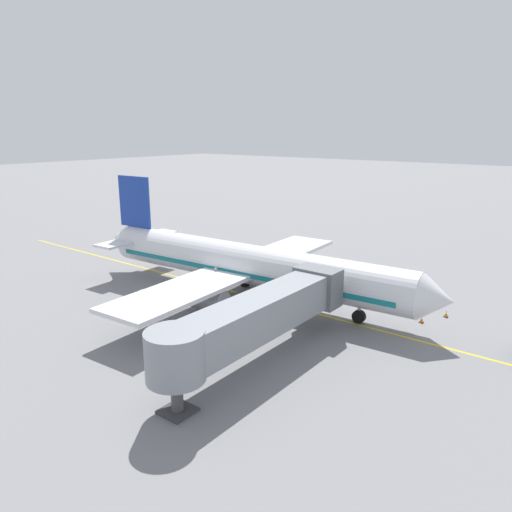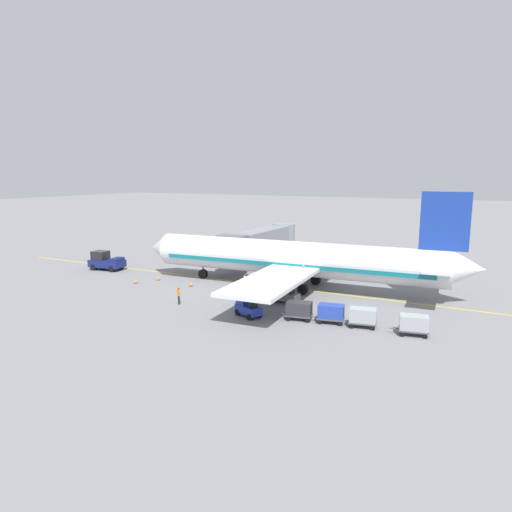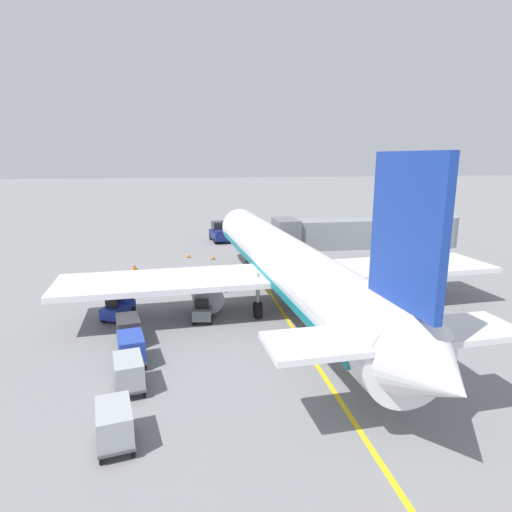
# 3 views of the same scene
# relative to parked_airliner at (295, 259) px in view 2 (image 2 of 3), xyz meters

# --- Properties ---
(ground_plane) EXTENTS (400.00, 400.00, 0.00)m
(ground_plane) POSITION_rel_parked_airliner_xyz_m (-0.32, 1.29, -3.19)
(ground_plane) COLOR slate
(gate_lead_in_line) EXTENTS (0.24, 80.00, 0.01)m
(gate_lead_in_line) POSITION_rel_parked_airliner_xyz_m (-0.32, 1.29, -3.18)
(gate_lead_in_line) COLOR gold
(gate_lead_in_line) RESTS_ON ground
(parked_airliner) EXTENTS (30.27, 37.34, 10.63)m
(parked_airliner) POSITION_rel_parked_airliner_xyz_m (0.00, 0.00, 0.00)
(parked_airliner) COLOR silver
(parked_airliner) RESTS_ON ground
(jet_bridge) EXTENTS (17.82, 3.50, 4.98)m
(jet_bridge) POSITION_rel_parked_airliner_xyz_m (10.15, 9.18, 0.27)
(jet_bridge) COLOR gray
(jet_bridge) RESTS_ON ground
(pushback_tractor) EXTENTS (2.73, 4.64, 2.40)m
(pushback_tractor) POSITION_rel_parked_airliner_xyz_m (-2.33, 25.47, -2.09)
(pushback_tractor) COLOR navy
(pushback_tractor) RESTS_ON ground
(baggage_tug_lead) EXTENTS (1.62, 2.65, 1.62)m
(baggage_tug_lead) POSITION_rel_parked_airliner_xyz_m (-5.74, -1.48, -2.47)
(baggage_tug_lead) COLOR slate
(baggage_tug_lead) RESTS_ON ground
(baggage_tug_trailing) EXTENTS (2.11, 2.77, 1.62)m
(baggage_tug_trailing) POSITION_rel_parked_airliner_xyz_m (-11.26, -0.38, -2.47)
(baggage_tug_trailing) COLOR #1E339E
(baggage_tug_trailing) RESTS_ON ground
(baggage_cart_front) EXTENTS (1.70, 2.98, 1.58)m
(baggage_cart_front) POSITION_rel_parked_airliner_xyz_m (-10.13, -4.71, -2.24)
(baggage_cart_front) COLOR #4C4C51
(baggage_cart_front) RESTS_ON ground
(baggage_cart_second_in_train) EXTENTS (1.70, 2.98, 1.58)m
(baggage_cart_second_in_train) POSITION_rel_parked_airliner_xyz_m (-9.69, -7.38, -2.24)
(baggage_cart_second_in_train) COLOR #4C4C51
(baggage_cart_second_in_train) RESTS_ON ground
(baggage_cart_third_in_train) EXTENTS (1.70, 2.98, 1.58)m
(baggage_cart_third_in_train) POSITION_rel_parked_airliner_xyz_m (-9.52, -9.99, -2.24)
(baggage_cart_third_in_train) COLOR #4C4C51
(baggage_cart_third_in_train) RESTS_ON ground
(baggage_cart_tail_end) EXTENTS (1.70, 2.98, 1.58)m
(baggage_cart_tail_end) POSITION_rel_parked_airliner_xyz_m (-9.57, -13.96, -2.24)
(baggage_cart_tail_end) COLOR #4C4C51
(baggage_cart_tail_end) RESTS_ON ground
(ground_crew_wing_walker) EXTENTS (0.28, 0.73, 1.69)m
(ground_crew_wing_walker) POSITION_rel_parked_airliner_xyz_m (-3.77, 4.09, -2.23)
(ground_crew_wing_walker) COLOR #232328
(ground_crew_wing_walker) RESTS_ON ground
(ground_crew_loader) EXTENTS (0.56, 0.59, 1.69)m
(ground_crew_loader) POSITION_rel_parked_airliner_xyz_m (-11.00, 7.25, -2.23)
(ground_crew_loader) COLOR #232328
(ground_crew_loader) RESTS_ON ground
(safety_cone_nose_left) EXTENTS (0.36, 0.36, 0.59)m
(safety_cone_nose_left) POSITION_rel_parked_airliner_xyz_m (-4.66, 10.42, -2.90)
(safety_cone_nose_left) COLOR black
(safety_cone_nose_left) RESTS_ON ground
(safety_cone_nose_right) EXTENTS (0.36, 0.36, 0.59)m
(safety_cone_nose_right) POSITION_rel_parked_airliner_xyz_m (-3.95, 15.54, -2.90)
(safety_cone_nose_right) COLOR black
(safety_cone_nose_right) RESTS_ON ground
(safety_cone_wing_tip) EXTENTS (0.36, 0.36, 0.59)m
(safety_cone_wing_tip) POSITION_rel_parked_airliner_xyz_m (-6.45, 16.76, -2.90)
(safety_cone_wing_tip) COLOR black
(safety_cone_wing_tip) RESTS_ON ground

